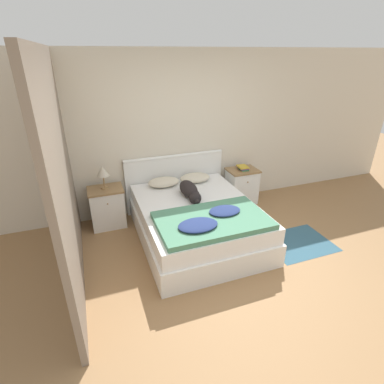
{
  "coord_description": "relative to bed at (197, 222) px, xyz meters",
  "views": [
    {
      "loc": [
        -1.44,
        -2.43,
        2.48
      ],
      "look_at": [
        -0.09,
        1.23,
        0.65
      ],
      "focal_mm": 28.0,
      "sensor_mm": 36.0,
      "label": 1
    }
  ],
  "objects": [
    {
      "name": "ground_plane",
      "position": [
        0.09,
        -1.03,
        -0.27
      ],
      "size": [
        16.0,
        16.0,
        0.0
      ],
      "primitive_type": "plane",
      "color": "#997047"
    },
    {
      "name": "wall_back",
      "position": [
        0.09,
        1.1,
        1.0
      ],
      "size": [
        9.0,
        0.06,
        2.55
      ],
      "color": "beige",
      "rests_on": "ground_plane"
    },
    {
      "name": "wall_side_left",
      "position": [
        -1.62,
        0.02,
        1.0
      ],
      "size": [
        0.06,
        3.1,
        2.55
      ],
      "color": "gray",
      "rests_on": "ground_plane"
    },
    {
      "name": "bed",
      "position": [
        0.0,
        0.0,
        0.0
      ],
      "size": [
        1.6,
        2.01,
        0.55
      ],
      "color": "white",
      "rests_on": "ground_plane"
    },
    {
      "name": "headboard",
      "position": [
        0.0,
        1.03,
        0.23
      ],
      "size": [
        1.68,
        0.06,
        0.96
      ],
      "color": "white",
      "rests_on": "ground_plane"
    },
    {
      "name": "nightstand_left",
      "position": [
        -1.16,
        0.81,
        0.04
      ],
      "size": [
        0.52,
        0.41,
        0.63
      ],
      "color": "white",
      "rests_on": "ground_plane"
    },
    {
      "name": "nightstand_right",
      "position": [
        1.16,
        0.81,
        0.04
      ],
      "size": [
        0.52,
        0.41,
        0.63
      ],
      "color": "white",
      "rests_on": "ground_plane"
    },
    {
      "name": "pillow_left",
      "position": [
        -0.26,
        0.78,
        0.34
      ],
      "size": [
        0.5,
        0.35,
        0.12
      ],
      "color": "beige",
      "rests_on": "bed"
    },
    {
      "name": "pillow_right",
      "position": [
        0.26,
        0.78,
        0.34
      ],
      "size": [
        0.5,
        0.35,
        0.12
      ],
      "color": "beige",
      "rests_on": "bed"
    },
    {
      "name": "quilt",
      "position": [
        -0.01,
        -0.54,
        0.32
      ],
      "size": [
        1.38,
        0.84,
        0.12
      ],
      "color": "#4C8466",
      "rests_on": "bed"
    },
    {
      "name": "dog",
      "position": [
        -0.01,
        0.26,
        0.38
      ],
      "size": [
        0.23,
        0.71,
        0.21
      ],
      "color": "black",
      "rests_on": "bed"
    },
    {
      "name": "book_stack",
      "position": [
        1.17,
        0.81,
        0.39
      ],
      "size": [
        0.17,
        0.23,
        0.07
      ],
      "color": "#337547",
      "rests_on": "nightstand_right"
    },
    {
      "name": "table_lamp",
      "position": [
        -1.16,
        0.83,
        0.62
      ],
      "size": [
        0.18,
        0.18,
        0.35
      ],
      "color": "#9E7A4C",
      "rests_on": "nightstand_left"
    },
    {
      "name": "rug",
      "position": [
        1.32,
        -0.63,
        -0.27
      ],
      "size": [
        0.92,
        0.74,
        0.0
      ],
      "color": "#335B70",
      "rests_on": "ground_plane"
    }
  ]
}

